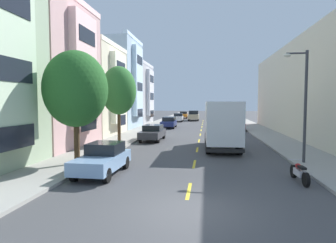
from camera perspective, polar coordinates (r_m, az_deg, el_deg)
The scene contains 23 objects.
ground_plane at distance 39.37m, azimuth 6.68°, elevation -1.32°, with size 160.00×160.00×0.00m, color #424244.
sidewalk_left at distance 38.17m, azimuth -4.10°, elevation -1.36°, with size 3.20×120.00×0.14m, color #99968E.
sidewalk_right at distance 37.92m, azimuth 17.42°, elevation -1.56°, with size 3.20×120.00×0.14m, color #99968E.
lane_centerline_dashes at distance 33.90m, azimuth 6.51°, elevation -2.14°, with size 0.14×47.20×0.01m.
townhouse_second_rose at distance 26.17m, azimuth -30.20°, elevation 7.45°, with size 13.99×8.21×11.21m.
townhouse_third_cream at distance 32.96m, azimuth -20.47°, elevation 5.45°, with size 13.07×8.21×9.57m.
townhouse_fourth_powder_blue at distance 40.79m, azimuth -15.41°, elevation 6.93°, with size 13.90×8.21×12.05m.
townhouse_fifth_dove_grey at distance 48.42m, azimuth -10.90°, elevation 5.14°, with size 12.86×8.21×9.77m.
street_tree_nearest at distance 16.49m, azimuth -17.83°, elevation 6.12°, with size 3.46×3.46×6.17m.
street_tree_second at distance 23.69m, azimuth -9.75°, elevation 6.05°, with size 2.83×2.83×6.28m.
street_lamp at distance 17.63m, azimuth 25.13°, elevation 4.34°, with size 1.35×0.28×6.22m.
delivery_box_truck at distance 21.74m, azimuth 10.65°, elevation -0.28°, with size 2.56×7.13×3.56m.
parked_sedan_charcoal at distance 26.50m, azimuth -3.04°, elevation -2.16°, with size 1.85×4.52×1.43m.
parked_pickup_red at distance 46.33m, azimuth 12.25°, elevation 0.41°, with size 2.10×5.34×1.73m.
parked_hatchback_burgundy at distance 37.00m, azimuth 13.39°, elevation -0.55°, with size 1.84×4.04×1.50m.
parked_wagon_navy at distance 39.45m, azimuth 0.19°, elevation -0.11°, with size 1.88×4.72×1.50m.
parked_wagon_forest at distance 60.85m, azimuth 11.20°, elevation 1.20°, with size 1.91×4.73×1.50m.
parked_hatchback_white at distance 52.55m, azimuth 2.03°, elevation 0.81°, with size 1.83×4.04×1.50m.
parked_hatchback_sky at distance 14.53m, azimuth -12.79°, elevation -7.19°, with size 1.83×4.04×1.50m.
parked_hatchback_orange at distance 63.51m, azimuth 3.08°, elevation 1.33°, with size 1.86×4.05×1.50m.
parked_pickup_silver at distance 52.39m, azimuth 11.62°, elevation 0.81°, with size 2.14×5.35×1.73m.
moving_champagne_sedan at distance 55.71m, azimuth 5.14°, elevation 1.21°, with size 1.95×4.80×1.93m.
parked_motorcycle at distance 14.10m, azimuth 24.61°, elevation -9.22°, with size 0.62×2.05×0.90m.
Camera 1 is at (0.68, -9.21, 3.50)m, focal length 30.74 mm.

